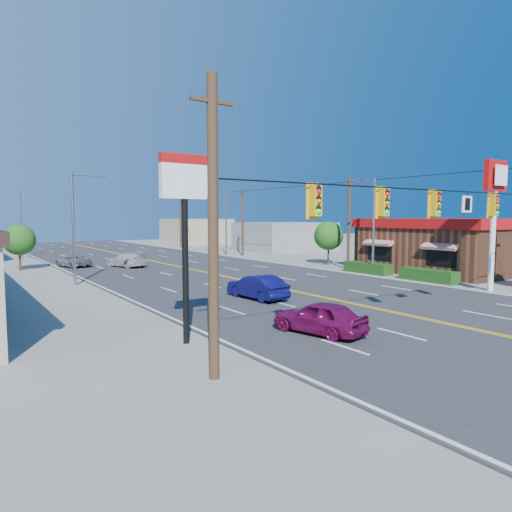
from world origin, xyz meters
TOP-DOWN VIEW (x-y plane):
  - ground at (0.00, 0.00)m, footprint 160.00×160.00m
  - road at (0.00, 20.00)m, footprint 20.00×120.00m
  - signal_span at (-0.12, 0.00)m, footprint 24.32×0.34m
  - kfc at (19.90, 12.00)m, footprint 16.30×12.40m
  - kfc_pylon at (11.00, 4.00)m, footprint 2.20×0.36m
  - pizza_hut_sign at (-11.00, 4.00)m, footprint 1.90×0.30m
  - streetlight_se at (10.79, 14.00)m, footprint 2.55×0.25m
  - streetlight_ne at (10.79, 38.00)m, footprint 2.55×0.25m
  - streetlight_sw at (-10.79, 22.00)m, footprint 2.55×0.25m
  - streetlight_nw at (-10.79, 48.00)m, footprint 2.55×0.25m
  - utility_pole_near at (12.20, 18.00)m, footprint 0.28×0.28m
  - utility_pole_mid at (12.20, 36.00)m, footprint 0.28×0.28m
  - utility_pole_far at (12.20, 54.00)m, footprint 0.28×0.28m
  - tree_kfc_rear at (13.50, 22.00)m, footprint 2.94×2.94m
  - tree_west at (-13.00, 34.00)m, footprint 2.80×2.80m
  - bld_east_mid at (22.00, 40.00)m, footprint 12.00×10.00m
  - bld_east_far at (19.00, 62.00)m, footprint 10.00×10.00m
  - car_magenta at (-5.93, 2.00)m, footprint 2.50×4.29m
  - car_blue at (-3.50, 10.04)m, footprint 1.72×4.37m
  - car_white at (-4.24, 31.11)m, footprint 3.13×4.95m
  - car_silver at (-8.47, 34.06)m, footprint 3.00×4.61m

SIDE VIEW (x-z plane):
  - ground at x=0.00m, z-range 0.00..0.00m
  - road at x=0.00m, z-range 0.00..0.06m
  - car_silver at x=-8.47m, z-range 0.00..1.18m
  - car_white at x=-4.24m, z-range 0.00..1.34m
  - car_magenta at x=-5.93m, z-range 0.00..1.37m
  - car_blue at x=-3.50m, z-range 0.00..1.41m
  - bld_east_mid at x=22.00m, z-range 0.00..4.00m
  - bld_east_far at x=19.00m, z-range 0.00..4.40m
  - kfc at x=19.90m, z-range 0.03..4.73m
  - tree_west at x=-13.00m, z-range 0.69..4.89m
  - tree_kfc_rear at x=13.50m, z-range 0.73..5.14m
  - utility_pole_near at x=12.20m, z-range 0.00..8.40m
  - utility_pole_mid at x=12.20m, z-range 0.00..8.40m
  - utility_pole_far at x=12.20m, z-range 0.00..8.40m
  - streetlight_se at x=10.79m, z-range 0.51..8.51m
  - streetlight_ne at x=10.79m, z-range 0.51..8.51m
  - streetlight_sw at x=-10.79m, z-range 0.51..8.51m
  - streetlight_nw at x=-10.79m, z-range 0.51..8.51m
  - signal_span at x=-0.12m, z-range 0.39..9.39m
  - pizza_hut_sign at x=-11.00m, z-range 1.76..8.61m
  - kfc_pylon at x=11.00m, z-range 1.79..10.29m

